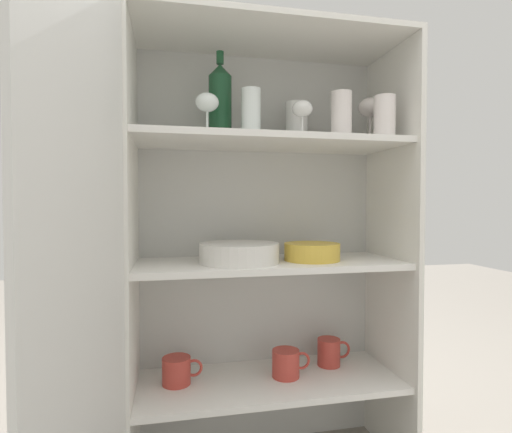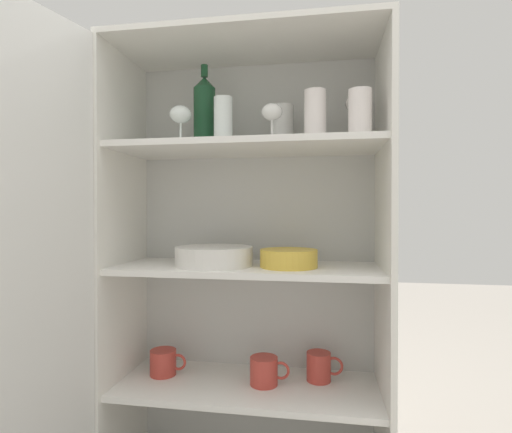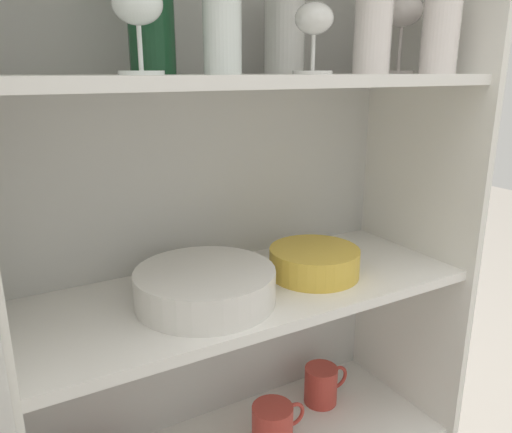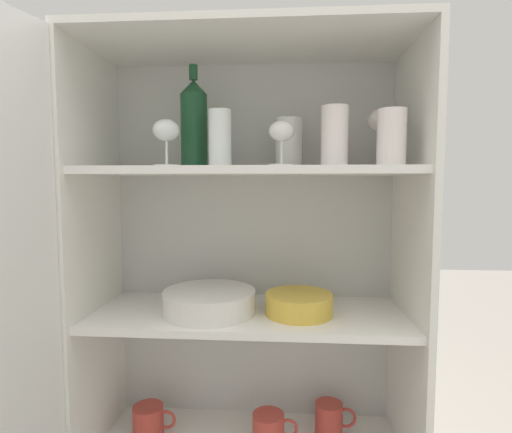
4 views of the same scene
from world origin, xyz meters
name	(u,v)px [view 1 (image 1 of 4)]	position (x,y,z in m)	size (l,w,h in m)	color
cupboard_back_panel	(259,251)	(0.00, 0.34, 0.71)	(0.89, 0.02, 1.41)	silver
cupboard_side_left	(131,261)	(-0.44, 0.16, 0.71)	(0.02, 0.36, 1.41)	white
cupboard_side_right	(390,254)	(0.44, 0.16, 0.71)	(0.02, 0.36, 1.41)	white
cupboard_top_panel	(270,37)	(0.00, 0.16, 1.42)	(0.89, 0.36, 0.02)	white
shelf_board_lower	(270,381)	(0.00, 0.16, 0.29)	(0.86, 0.33, 0.02)	white
shelf_board_middle	(270,264)	(0.00, 0.16, 0.69)	(0.86, 0.33, 0.02)	white
shelf_board_upper	(270,142)	(0.00, 0.16, 1.08)	(0.86, 0.33, 0.02)	white
cupboard_door	(81,289)	(-0.50, -0.23, 0.71)	(0.12, 0.44, 1.41)	silver
tumbler_glass_0	(341,115)	(0.22, 0.11, 1.17)	(0.07, 0.07, 0.15)	silver
tumbler_glass_1	(385,117)	(0.35, 0.06, 1.16)	(0.07, 0.07, 0.13)	silver
tumbler_glass_2	(297,123)	(0.11, 0.23, 1.16)	(0.08, 0.08, 0.14)	white
tumbler_glass_3	(251,113)	(-0.07, 0.12, 1.17)	(0.06, 0.06, 0.15)	white
wine_glass_0	(207,105)	(-0.21, 0.11, 1.18)	(0.07, 0.07, 0.12)	white
wine_glass_1	(370,109)	(0.36, 0.17, 1.21)	(0.08, 0.08, 0.16)	silver
wine_glass_2	(302,112)	(0.09, 0.10, 1.17)	(0.07, 0.07, 0.12)	white
wine_bottle	(220,101)	(-0.16, 0.21, 1.22)	(0.08, 0.08, 0.29)	#194728
plate_stack_white	(239,253)	(-0.11, 0.14, 0.73)	(0.25, 0.25, 0.06)	silver
mixing_bowl_large	(312,251)	(0.14, 0.15, 0.73)	(0.18, 0.18, 0.06)	gold
coffee_mug_primary	(286,363)	(0.06, 0.17, 0.35)	(0.13, 0.09, 0.09)	#BC3D33
coffee_mug_extra_1	(177,371)	(-0.30, 0.19, 0.35)	(0.13, 0.09, 0.09)	#BC3D33
coffee_mug_extra_2	(329,352)	(0.24, 0.23, 0.35)	(0.12, 0.08, 0.10)	#BC3D33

